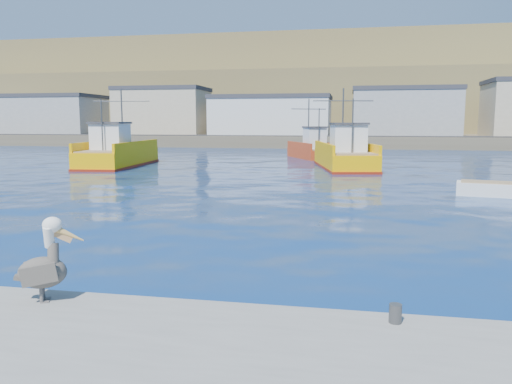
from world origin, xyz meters
The scene contains 8 objects.
ground centered at (0.00, 0.00, 0.00)m, with size 260.00×260.00×0.00m, color #06194E.
dock_bollards centered at (0.60, -3.40, 0.65)m, with size 36.20×0.20×0.30m.
far_shore centered at (0.00, 109.20, 8.98)m, with size 200.00×81.00×24.00m.
trawler_yellow_a centered at (-16.68, 27.25, 1.00)m, with size 4.84×10.84×6.43m.
trawler_yellow_b centered at (1.83, 28.69, 0.98)m, with size 5.40×10.64×6.37m.
boat_orange centered at (-1.57, 39.12, 0.97)m, with size 5.40×7.49×5.92m.
skiff_mid centered at (9.51, 14.88, 0.28)m, with size 4.18×2.20×0.87m.
pelican centered at (-2.94, -3.52, 1.14)m, with size 1.17×0.78×1.49m.
Camera 1 is at (2.24, -11.11, 3.61)m, focal length 35.00 mm.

